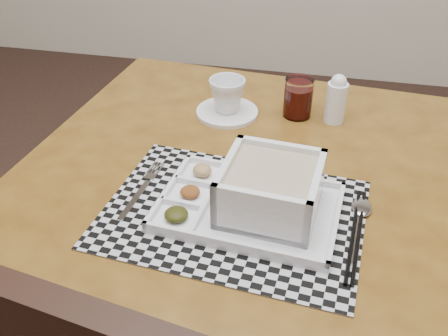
{
  "coord_description": "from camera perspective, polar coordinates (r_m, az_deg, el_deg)",
  "views": [
    {
      "loc": [
        0.58,
        -0.41,
        1.31
      ],
      "look_at": [
        0.42,
        0.33,
        0.77
      ],
      "focal_mm": 40.0,
      "sensor_mm": 36.0,
      "label": 1
    }
  ],
  "objects": [
    {
      "name": "juice_glass",
      "position": [
        1.2,
        8.46,
        7.79
      ],
      "size": [
        0.07,
        0.07,
        0.09
      ],
      "color": "white",
      "rests_on": "dining_table"
    },
    {
      "name": "spoon",
      "position": [
        0.94,
        15.42,
        -4.84
      ],
      "size": [
        0.04,
        0.18,
        0.01
      ],
      "color": "#BAB9C0",
      "rests_on": "placemat"
    },
    {
      "name": "serving_tray",
      "position": [
        0.89,
        4.46,
        -3.14
      ],
      "size": [
        0.34,
        0.25,
        0.1
      ],
      "color": "white",
      "rests_on": "placemat"
    },
    {
      "name": "saucer",
      "position": [
        1.21,
        0.36,
        6.4
      ],
      "size": [
        0.15,
        0.15,
        0.01
      ],
      "primitive_type": "cylinder",
      "color": "white",
      "rests_on": "dining_table"
    },
    {
      "name": "fork",
      "position": [
        0.98,
        -9.35,
        -2.24
      ],
      "size": [
        0.03,
        0.19,
        0.0
      ],
      "color": "#BAB9C0",
      "rests_on": "placemat"
    },
    {
      "name": "placemat",
      "position": [
        0.91,
        1.06,
        -5.2
      ],
      "size": [
        0.49,
        0.38,
        0.0
      ],
      "primitive_type": "cube",
      "rotation": [
        0.0,
        0.0,
        -0.09
      ],
      "color": "#B3B4BC",
      "rests_on": "dining_table"
    },
    {
      "name": "creamer_bottle",
      "position": [
        1.19,
        12.71,
        7.67
      ],
      "size": [
        0.05,
        0.05,
        0.12
      ],
      "color": "white",
      "rests_on": "dining_table"
    },
    {
      "name": "cup",
      "position": [
        1.19,
        0.37,
        8.32
      ],
      "size": [
        0.1,
        0.1,
        0.08
      ],
      "primitive_type": "imported",
      "rotation": [
        0.0,
        0.0,
        -0.11
      ],
      "color": "white",
      "rests_on": "saucer"
    },
    {
      "name": "dining_table",
      "position": [
        1.05,
        3.19,
        -4.13
      ],
      "size": [
        1.04,
        1.04,
        0.72
      ],
      "color": "#51320E",
      "rests_on": "ground"
    },
    {
      "name": "chopsticks",
      "position": [
        0.89,
        14.84,
        -7.29
      ],
      "size": [
        0.04,
        0.24,
        0.01
      ],
      "color": "black",
      "rests_on": "placemat"
    }
  ]
}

